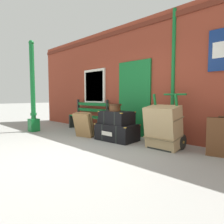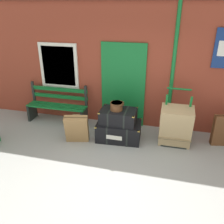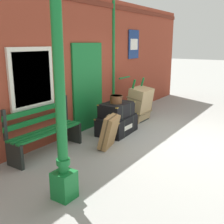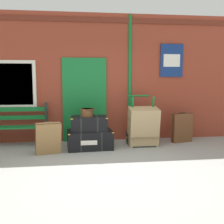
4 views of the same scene
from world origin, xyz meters
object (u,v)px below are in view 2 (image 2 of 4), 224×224
round_hatbox (117,106)px  suitcase_umber (77,129)px  steamer_trunk_middle (118,116)px  steamer_trunk_base (119,131)px  large_brown_trunk (176,126)px  porters_trolley (175,130)px  platform_bench (58,106)px

round_hatbox → suitcase_umber: 1.04m
steamer_trunk_middle → round_hatbox: 0.27m
steamer_trunk_base → large_brown_trunk: 1.29m
round_hatbox → porters_trolley: 1.46m
steamer_trunk_base → porters_trolley: bearing=10.8°
steamer_trunk_middle → porters_trolley: bearing=10.7°
round_hatbox → suitcase_umber: round_hatbox is taller
platform_bench → porters_trolley: bearing=-5.3°
steamer_trunk_middle → porters_trolley: size_ratio=0.69×
steamer_trunk_base → round_hatbox: bearing=-171.2°
steamer_trunk_middle → porters_trolley: (1.28, 0.24, -0.31)m
round_hatbox → large_brown_trunk: size_ratio=0.33×
platform_bench → steamer_trunk_middle: bearing=-16.5°
steamer_trunk_base → large_brown_trunk: size_ratio=1.12×
porters_trolley → suitcase_umber: porters_trolley is taller
platform_bench → round_hatbox: bearing=-17.1°
round_hatbox → large_brown_trunk: large_brown_trunk is taller
steamer_trunk_base → large_brown_trunk: (1.26, 0.06, 0.26)m
steamer_trunk_middle → suitcase_umber: bearing=-156.7°
platform_bench → steamer_trunk_base: platform_bench is taller
steamer_trunk_base → steamer_trunk_middle: steamer_trunk_middle is taller
steamer_trunk_base → round_hatbox: round_hatbox is taller
steamer_trunk_base → porters_trolley: size_ratio=0.89×
porters_trolley → large_brown_trunk: porters_trolley is taller
platform_bench → large_brown_trunk: platform_bench is taller
platform_bench → round_hatbox: (1.73, -0.53, 0.40)m
round_hatbox → platform_bench: bearing=162.9°
round_hatbox → porters_trolley: porters_trolley is taller
steamer_trunk_middle → round_hatbox: bearing=-167.9°
platform_bench → porters_trolley: (3.05, -0.28, -0.18)m
round_hatbox → large_brown_trunk: 1.37m
steamer_trunk_middle → steamer_trunk_base: bearing=1.1°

